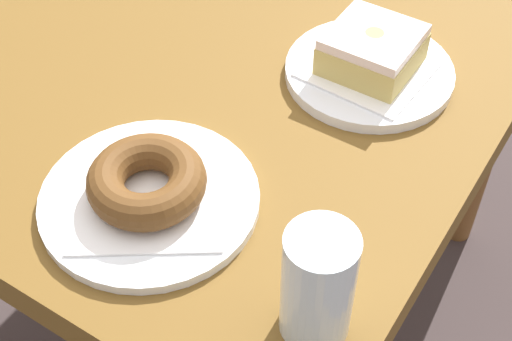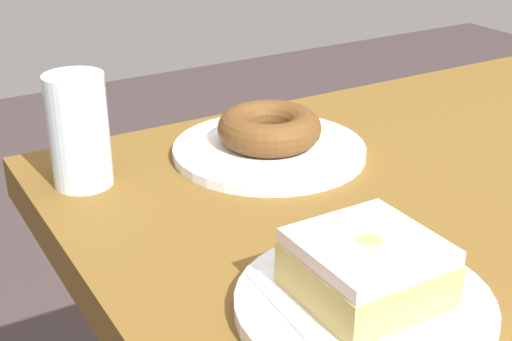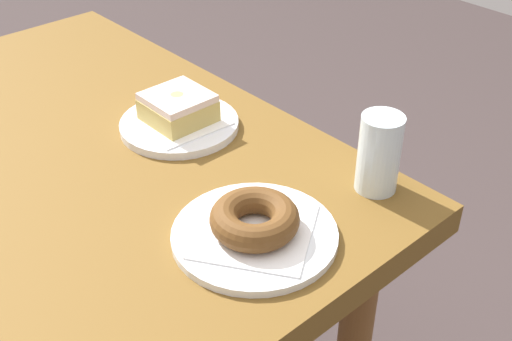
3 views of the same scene
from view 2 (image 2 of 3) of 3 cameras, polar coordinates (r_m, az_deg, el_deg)
name	(u,v)px [view 2 (image 2 of 3)]	position (r m, az deg, el deg)	size (l,w,h in m)	color
plate_glazed_square	(364,305)	(0.56, 8.54, -10.47)	(0.20, 0.20, 0.01)	white
napkin_glazed_square	(365,296)	(0.55, 8.59, -9.77)	(0.13, 0.13, 0.00)	white
donut_glazed_square	(367,267)	(0.54, 8.76, -7.60)	(0.10, 0.10, 0.05)	tan
plate_chocolate_ring	(269,150)	(0.82, 1.05, 1.63)	(0.22, 0.22, 0.01)	white
napkin_chocolate_ring	(269,144)	(0.81, 1.06, 2.09)	(0.15, 0.15, 0.00)	white
donut_chocolate_ring	(269,128)	(0.81, 1.07, 3.40)	(0.12, 0.12, 0.04)	#593718
water_glass	(79,131)	(0.75, -13.85, 3.07)	(0.06, 0.06, 0.12)	silver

